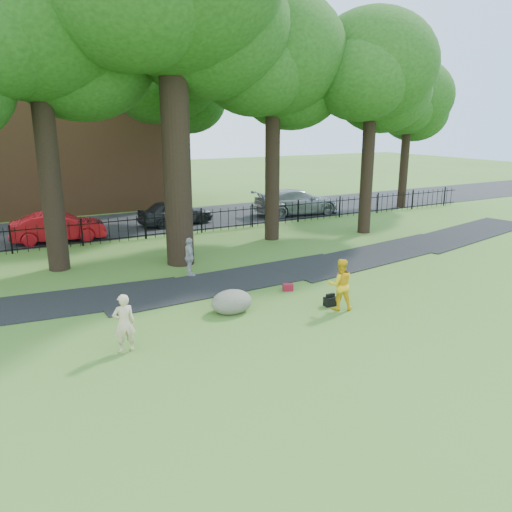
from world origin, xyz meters
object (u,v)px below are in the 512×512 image
boulder (232,300)px  woman (124,323)px  red_sedan (58,227)px  man (340,284)px

boulder → woman: bearing=-162.0°
woman → boulder: (3.55, 1.16, -0.39)m
woman → red_sedan: woman is taller
man → red_sedan: size_ratio=0.37×
woman → red_sedan: 13.51m
boulder → red_sedan: (-3.31, 12.36, 0.34)m
woman → boulder: bearing=-162.3°
boulder → red_sedan: bearing=105.0°
boulder → red_sedan: red_sedan is taller
man → boulder: (-3.05, 1.39, -0.43)m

